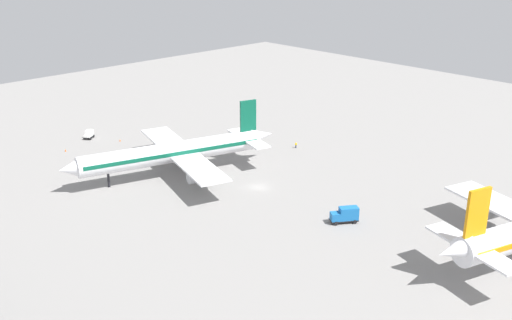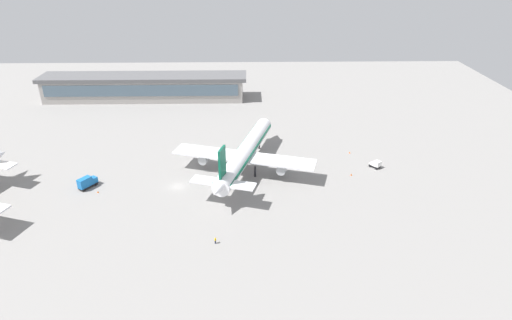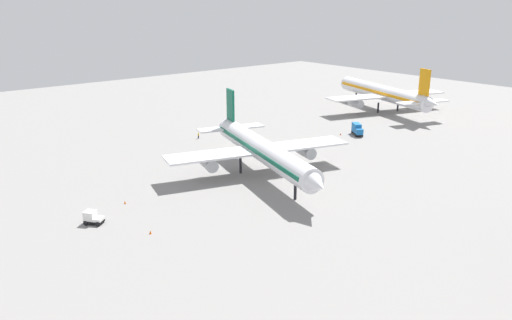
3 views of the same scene
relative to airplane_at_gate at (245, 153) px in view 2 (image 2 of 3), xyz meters
name	(u,v)px [view 2 (image 2 of 3)]	position (x,y,z in m)	size (l,w,h in m)	color
ground	(177,186)	(19.23, 9.29, -5.92)	(288.00, 288.00, 0.00)	gray
terminal_building	(145,87)	(44.15, -68.65, -0.45)	(89.05, 14.60, 10.73)	#9E9993
airplane_at_gate	(245,153)	(0.00, 0.00, 0.00)	(42.91, 52.40, 16.29)	white
catering_truck	(87,182)	(44.34, 9.38, -4.23)	(4.68, 5.72, 3.30)	black
baggage_tug	(376,164)	(-40.07, -1.10, -4.77)	(3.62, 3.75, 2.30)	black
ground_crew_worker	(215,240)	(6.72, 35.57, -5.07)	(0.42, 0.58, 1.67)	#1E2338
safety_cone_near_gate	(351,174)	(-31.52, 3.74, -5.62)	(0.44, 0.44, 0.60)	#EA590C
safety_cone_mid_apron	(98,192)	(40.61, 12.36, -5.62)	(0.44, 0.44, 0.60)	#EA590C
safety_cone_far_side	(350,152)	(-34.34, -11.38, -5.62)	(0.44, 0.44, 0.60)	#EA590C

